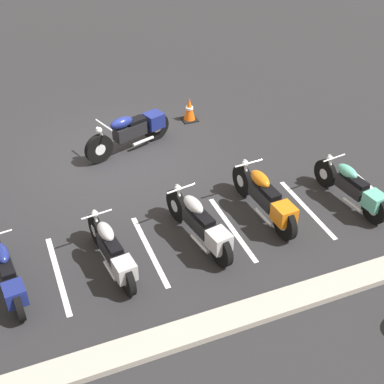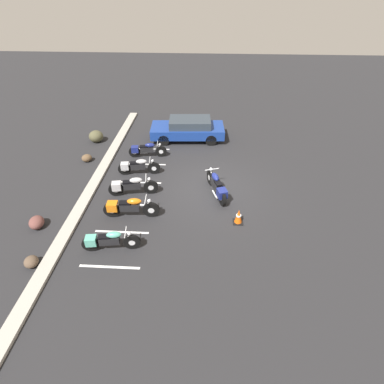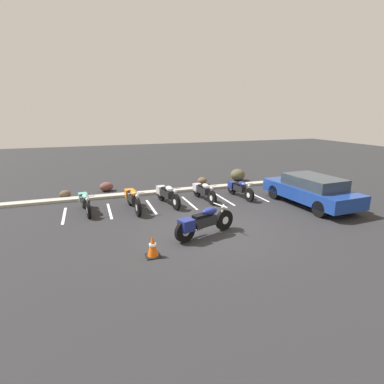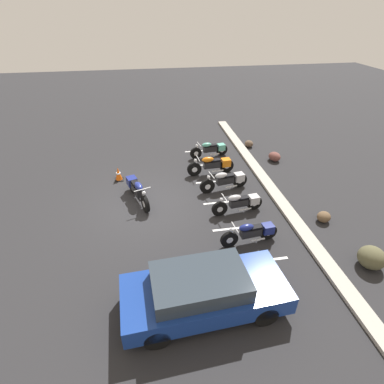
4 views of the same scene
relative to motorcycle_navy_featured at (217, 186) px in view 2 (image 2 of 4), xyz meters
The scene contains 20 objects.
ground 0.68m from the motorcycle_navy_featured, 31.45° to the left, with size 60.00×60.00×0.00m, color #262628.
motorcycle_navy_featured is the anchor object (origin of this frame).
parked_bike_0 5.28m from the motorcycle_navy_featured, 132.23° to the left, with size 0.65×2.08×0.82m.
parked_bike_1 3.97m from the motorcycle_navy_featured, 115.09° to the left, with size 0.64×2.29×0.90m.
parked_bike_2 3.85m from the motorcycle_navy_featured, 92.57° to the left, with size 0.74×2.20×0.87m.
parked_bike_3 4.22m from the motorcycle_navy_featured, 68.40° to the left, with size 0.63×2.08×0.82m.
parked_bike_4 5.06m from the motorcycle_navy_featured, 48.87° to the left, with size 0.60×2.05×0.81m.
car_blue 5.88m from the motorcycle_navy_featured, 16.39° to the left, with size 2.05×4.40×1.29m.
concrete_curb 5.84m from the motorcycle_navy_featured, 86.06° to the left, with size 18.00×0.50×0.12m, color #A8A399.
landscape_rock_0 7.75m from the motorcycle_navy_featured, 125.03° to the left, with size 0.50×0.46×0.38m, color brown.
landscape_rock_1 7.38m from the motorcycle_navy_featured, 68.89° to the left, with size 0.53×0.48×0.39m, color brown.
landscape_rock_2 7.52m from the motorcycle_navy_featured, 109.64° to the left, with size 0.69×0.56×0.46m, color brown.
landscape_rock_3 8.67m from the motorcycle_navy_featured, 54.88° to the left, with size 0.81×0.83×0.68m, color brown.
traffic_cone 2.01m from the motorcycle_navy_featured, 154.95° to the right, with size 0.40×0.40×0.64m.
stall_line_0 5.73m from the motorcycle_navy_featured, 139.76° to the left, with size 0.10×2.10×0.00m, color white.
stall_line_1 4.56m from the motorcycle_navy_featured, 125.58° to the left, with size 0.10×2.10×0.00m, color white.
stall_line_2 3.83m from the motorcycle_navy_featured, 103.98° to the left, with size 0.10×2.10×0.00m, color white.
stall_line_3 3.81m from the motorcycle_navy_featured, 77.73° to the left, with size 0.10×2.10×0.00m, color white.
stall_line_4 4.50m from the motorcycle_navy_featured, 55.63° to the left, with size 0.10×2.10×0.00m, color white.
stall_line_5 5.64m from the motorcycle_navy_featured, 41.00° to the left, with size 0.10×2.10×0.00m, color white.
Camera 2 is at (-11.36, 0.25, 8.07)m, focal length 28.00 mm.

